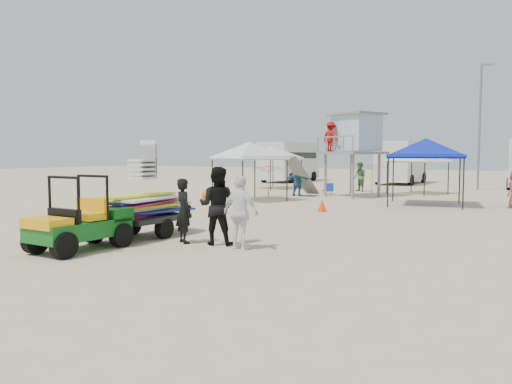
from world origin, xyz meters
The scene contains 20 objects.
ground centered at (0.00, 0.00, 0.00)m, with size 140.00×140.00×0.00m, color beige.
utility_cart centered at (-2.60, 0.05, 0.80)m, with size 1.23×2.30×1.73m.
surf_trailer centered at (-2.60, 2.39, 0.95)m, with size 1.47×2.64×2.32m.
man_left centered at (-1.08, 2.09, 0.82)m, with size 0.60×0.39×1.64m, color black.
man_mid centered at (-0.23, 2.34, 0.97)m, with size 0.94×0.74×1.94m, color black.
man_right centered at (0.62, 2.09, 0.88)m, with size 1.03×0.43×1.75m, color white.
lifeguard_tower centered at (-2.29, 17.94, 3.25)m, with size 3.60×3.60×4.36m.
canopy_blue centered at (2.16, 15.07, 2.82)m, with size 3.67×3.67×3.37m.
canopy_white_a centered at (-5.76, 13.06, 2.73)m, with size 3.65×3.65×3.28m.
canopy_white_b centered at (-8.99, 21.32, 2.67)m, with size 3.71×3.71×3.22m.
canopy_white_c centered at (0.37, 21.70, 2.56)m, with size 3.34×3.34×3.11m.
umbrella_a centered at (-6.10, 15.59, 0.87)m, with size 1.89×1.93×1.73m, color red.
umbrella_b centered at (-1.69, 19.76, 0.89)m, with size 1.94×1.98×1.78m, color yellow.
cone_near centered at (-0.82, 10.45, 0.25)m, with size 0.34×0.34×0.50m, color #FE4408.
cone_far centered at (-7.57, 11.76, 0.25)m, with size 0.34×0.34×0.50m, color #E35807.
beach_chair_a centered at (-3.87, 18.60, 0.31)m, with size 0.73×0.82×0.64m.
rv_far_left centered at (-12.00, 29.99, 1.80)m, with size 2.64×6.80×3.25m.
rv_mid_left centered at (-3.00, 31.49, 1.80)m, with size 2.65×6.50×3.25m.
light_pole_left centered at (3.00, 27.00, 4.00)m, with size 0.14×0.14×8.00m, color slate.
distant_beachgoers centered at (-0.40, 19.66, 0.88)m, with size 15.64×13.22×1.85m.
Camera 1 is at (6.81, -7.81, 2.23)m, focal length 35.00 mm.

